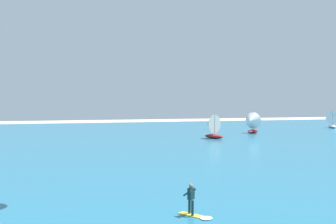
% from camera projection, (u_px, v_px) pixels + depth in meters
% --- Properties ---
extents(ocean, '(160.00, 90.00, 0.10)m').
position_uv_depth(ocean, '(106.00, 142.00, 55.23)').
color(ocean, '#236B89').
rests_on(ocean, ground).
extents(kitesurfer, '(1.64, 1.89, 1.67)m').
position_uv_depth(kitesurfer, '(194.00, 205.00, 20.19)').
color(kitesurfer, yellow).
rests_on(kitesurfer, ocean).
extents(sailboat_anchored_offshore, '(3.09, 3.50, 3.93)m').
position_uv_depth(sailboat_anchored_offshore, '(331.00, 119.00, 82.04)').
color(sailboat_anchored_offshore, silver).
rests_on(sailboat_anchored_offshore, ocean).
extents(sailboat_leading, '(3.36, 3.73, 4.15)m').
position_uv_depth(sailboat_leading, '(211.00, 126.00, 60.13)').
color(sailboat_leading, maroon).
rests_on(sailboat_leading, ocean).
extents(sailboat_mid_right, '(3.72, 3.57, 4.15)m').
position_uv_depth(sailboat_mid_right, '(252.00, 123.00, 68.78)').
color(sailboat_mid_right, maroon).
rests_on(sailboat_mid_right, ocean).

